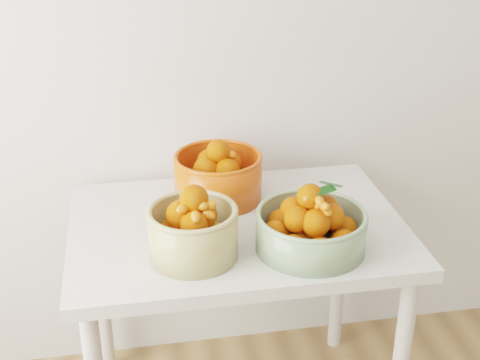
# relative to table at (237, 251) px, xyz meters

# --- Properties ---
(table) EXTENTS (1.00, 0.70, 0.75)m
(table) POSITION_rel_table_xyz_m (0.00, 0.00, 0.00)
(table) COLOR silver
(table) RESTS_ON ground
(bowl_cream) EXTENTS (0.32, 0.32, 0.21)m
(bowl_cream) POSITION_rel_table_xyz_m (-0.15, -0.16, 0.18)
(bowl_cream) COLOR tan
(bowl_cream) RESTS_ON table
(bowl_green) EXTENTS (0.34, 0.34, 0.20)m
(bowl_green) POSITION_rel_table_xyz_m (0.18, -0.18, 0.16)
(bowl_green) COLOR gray
(bowl_green) RESTS_ON table
(bowl_orange) EXTENTS (0.31, 0.31, 0.20)m
(bowl_orange) POSITION_rel_table_xyz_m (-0.03, 0.18, 0.18)
(bowl_orange) COLOR #DC3F0F
(bowl_orange) RESTS_ON table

